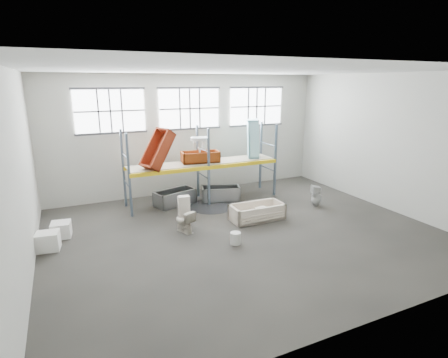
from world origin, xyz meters
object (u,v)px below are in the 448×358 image
cistern_tall (184,213)px  steel_tub_right (221,193)px  toilet_white (316,196)px  blue_tub_upright (253,139)px  toilet_beige (184,221)px  carton_near (48,241)px  steel_tub_left (175,197)px  rust_tub_flat (200,157)px  bathtub_beige (257,212)px  bucket (235,238)px

cistern_tall → steel_tub_right: (2.29, 2.19, -0.28)m
toilet_white → blue_tub_upright: 3.48m
cistern_tall → steel_tub_right: bearing=50.6°
cistern_tall → toilet_beige: bearing=-100.3°
blue_tub_upright → carton_near: (-7.92, -2.25, -2.13)m
steel_tub_right → blue_tub_upright: 2.66m
toilet_beige → blue_tub_upright: (3.96, 2.67, 2.03)m
steel_tub_left → toilet_white: bearing=-26.4°
cistern_tall → carton_near: (-4.04, 0.19, -0.30)m
toilet_white → blue_tub_upright: blue_tub_upright is taller
toilet_beige → rust_tub_flat: size_ratio=0.50×
steel_tub_left → rust_tub_flat: (1.11, 0.04, 1.53)m
cistern_tall → rust_tub_flat: bearing=65.1°
toilet_white → steel_tub_left: size_ratio=0.53×
cistern_tall → steel_tub_right: cistern_tall is taller
toilet_white → steel_tub_right: 3.78m
bathtub_beige → toilet_beige: 2.66m
steel_tub_right → carton_near: steel_tub_right is taller
toilet_white → steel_tub_right: toilet_white is taller
steel_tub_left → blue_tub_upright: 4.04m
carton_near → steel_tub_right: bearing=17.5°
steel_tub_right → blue_tub_upright: size_ratio=0.98×
steel_tub_left → rust_tub_flat: 1.89m
carton_near → bathtub_beige: bearing=-3.9°
cistern_tall → steel_tub_left: (0.43, 2.44, -0.27)m
steel_tub_left → bucket: (0.59, -4.15, -0.11)m
steel_tub_left → rust_tub_flat: size_ratio=1.07×
toilet_beige → steel_tub_left: (0.51, 2.67, -0.08)m
toilet_white → steel_tub_left: 5.52m
steel_tub_left → bucket: bearing=-81.9°
steel_tub_right → carton_near: (-6.33, -1.99, -0.02)m
bathtub_beige → toilet_beige: (-2.66, 0.03, 0.09)m
blue_tub_upright → toilet_white: bearing=-58.8°
bathtub_beige → bucket: (-1.56, -1.44, -0.09)m
steel_tub_right → carton_near: 6.64m
toilet_beige → toilet_white: (5.44, 0.22, 0.05)m
bathtub_beige → cistern_tall: 2.62m
toilet_white → toilet_beige: bearing=-69.1°
toilet_white → rust_tub_flat: bearing=-104.4°
bathtub_beige → cistern_tall: bearing=175.0°
blue_tub_upright → cistern_tall: bearing=-147.9°
steel_tub_right → cistern_tall: bearing=-136.4°
cistern_tall → bathtub_beige: bearing=1.2°
toilet_beige → steel_tub_right: 3.38m
bathtub_beige → rust_tub_flat: size_ratio=1.26×
carton_near → rust_tub_flat: bearing=22.3°
cistern_tall → blue_tub_upright: (3.89, 2.44, 1.83)m
bathtub_beige → toilet_beige: size_ratio=2.55×
bathtub_beige → blue_tub_upright: (1.30, 2.70, 2.12)m
toilet_white → carton_near: bearing=-72.6°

